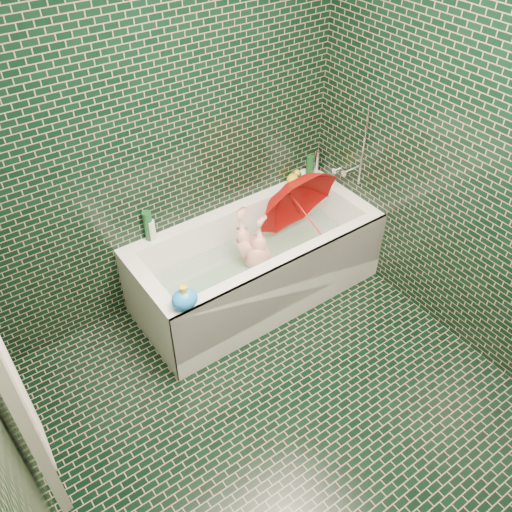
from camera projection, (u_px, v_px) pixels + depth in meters
floor at (295, 424)px, 3.14m from camera, size 2.80×2.80×0.00m
wall_back at (156, 134)px, 3.18m from camera, size 2.80×0.00×2.80m
wall_right at (497, 169)px, 2.89m from camera, size 0.00×2.80×2.80m
bathtub at (257, 271)px, 3.81m from camera, size 1.70×0.75×0.55m
bath_mat at (256, 275)px, 3.86m from camera, size 1.35×0.47×0.01m
water at (256, 260)px, 3.77m from camera, size 1.48×0.53×0.00m
towel at (15, 397)px, 2.07m from camera, size 0.08×0.44×1.12m
faucet at (351, 166)px, 3.81m from camera, size 0.18×0.19×0.55m
child at (255, 262)px, 3.74m from camera, size 0.91×0.52×0.27m
umbrella at (306, 215)px, 3.66m from camera, size 0.68×0.79×0.81m
soap_bottle_a at (312, 177)px, 4.11m from camera, size 0.14×0.14×0.27m
soap_bottle_b at (308, 175)px, 4.13m from camera, size 0.08×0.08×0.18m
soap_bottle_c at (299, 179)px, 4.09m from camera, size 0.18×0.18×0.18m
bottle_right_tall at (310, 168)px, 4.03m from camera, size 0.07×0.07×0.20m
bottle_right_pump at (316, 162)px, 4.10m from camera, size 0.06×0.06×0.19m
bottle_left_tall at (148, 226)px, 3.48m from camera, size 0.08×0.08×0.21m
bottle_left_short at (152, 230)px, 3.50m from camera, size 0.07×0.07×0.15m
rubber_duck at (293, 177)px, 4.03m from camera, size 0.12×0.09×0.10m
bath_toy at (185, 299)px, 3.04m from camera, size 0.17×0.14×0.15m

